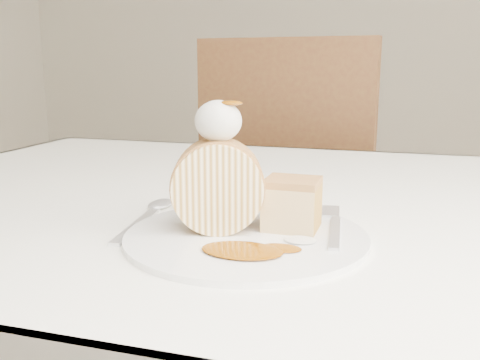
% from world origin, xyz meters
% --- Properties ---
extents(table, '(1.40, 0.90, 0.75)m').
position_xyz_m(table, '(0.00, 0.20, 0.66)').
color(table, white).
rests_on(table, ground).
extents(chair_far, '(0.52, 0.52, 1.00)m').
position_xyz_m(chair_far, '(-0.16, 0.94, 0.57)').
color(chair_far, brown).
rests_on(chair_far, ground).
extents(plate, '(0.27, 0.27, 0.01)m').
position_xyz_m(plate, '(-0.03, -0.00, 0.75)').
color(plate, white).
rests_on(plate, table).
extents(roulade_slice, '(0.11, 0.08, 0.10)m').
position_xyz_m(roulade_slice, '(-0.07, 0.00, 0.81)').
color(roulade_slice, '#FCE5AF').
rests_on(roulade_slice, plate).
extents(cake_chunk, '(0.06, 0.06, 0.05)m').
position_xyz_m(cake_chunk, '(0.01, 0.03, 0.78)').
color(cake_chunk, tan).
rests_on(cake_chunk, plate).
extents(whipped_cream, '(0.05, 0.05, 0.05)m').
position_xyz_m(whipped_cream, '(-0.07, 0.01, 0.88)').
color(whipped_cream, white).
rests_on(whipped_cream, roulade_slice).
extents(caramel_drizzle, '(0.03, 0.02, 0.01)m').
position_xyz_m(caramel_drizzle, '(-0.05, 0.01, 0.90)').
color(caramel_drizzle, '#7D4005').
rests_on(caramel_drizzle, whipped_cream).
extents(caramel_pool, '(0.08, 0.06, 0.00)m').
position_xyz_m(caramel_pool, '(-0.02, -0.06, 0.76)').
color(caramel_pool, '#7D4005').
rests_on(caramel_pool, plate).
extents(fork, '(0.04, 0.16, 0.00)m').
position_xyz_m(fork, '(0.06, 0.03, 0.76)').
color(fork, silver).
rests_on(fork, plate).
extents(spoon, '(0.05, 0.17, 0.00)m').
position_xyz_m(spoon, '(-0.17, 0.00, 0.75)').
color(spoon, silver).
rests_on(spoon, table).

